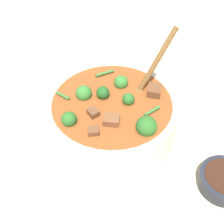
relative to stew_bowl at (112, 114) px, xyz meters
name	(u,v)px	position (x,y,z in m)	size (l,w,h in m)	color
ground_plane	(112,132)	(0.00, 0.00, -0.06)	(4.00, 4.00, 0.00)	#C6B293
stew_bowl	(112,114)	(0.00, 0.00, 0.00)	(0.30, 0.30, 0.24)	white
condiment_bowl	(224,180)	(0.14, 0.24, -0.04)	(0.11, 0.11, 0.04)	#232833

